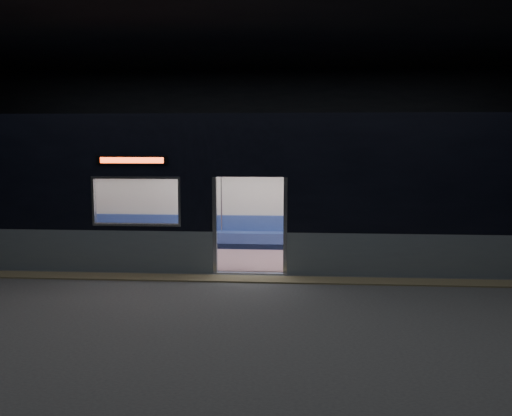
# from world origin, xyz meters

# --- Properties ---
(station_floor) EXTENTS (24.00, 14.00, 0.01)m
(station_floor) POSITION_xyz_m (0.00, 0.00, -0.01)
(station_floor) COLOR #47494C
(station_floor) RESTS_ON ground
(station_envelope) EXTENTS (24.00, 14.00, 5.00)m
(station_envelope) POSITION_xyz_m (0.00, 0.00, 3.66)
(station_envelope) COLOR black
(station_envelope) RESTS_ON station_floor
(tactile_strip) EXTENTS (22.80, 0.50, 0.03)m
(tactile_strip) POSITION_xyz_m (0.00, 0.55, 0.01)
(tactile_strip) COLOR #8C7F59
(tactile_strip) RESTS_ON station_floor
(metro_car) EXTENTS (18.00, 3.04, 3.35)m
(metro_car) POSITION_xyz_m (-0.00, 2.54, 1.85)
(metro_car) COLOR gray
(metro_car) RESTS_ON station_floor
(passenger) EXTENTS (0.48, 0.77, 1.45)m
(passenger) POSITION_xyz_m (1.82, 3.55, 0.83)
(passenger) COLOR black
(passenger) RESTS_ON metro_car
(handbag) EXTENTS (0.38, 0.35, 0.15)m
(handbag) POSITION_xyz_m (1.79, 3.30, 0.70)
(handbag) COLOR black
(handbag) RESTS_ON passenger
(transit_map) EXTENTS (0.92, 0.03, 0.60)m
(transit_map) POSITION_xyz_m (5.00, 3.85, 1.45)
(transit_map) COLOR white
(transit_map) RESTS_ON metro_car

